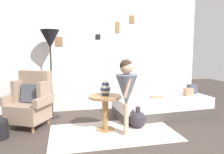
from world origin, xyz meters
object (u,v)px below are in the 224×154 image
object	(u,v)px
demijohn_near	(138,119)
daybed	(162,106)
armchair	(31,102)
person_child	(126,87)
book_on_daybed	(157,97)
vase_striped	(105,89)
floor_lamp	(50,42)
side_table	(105,106)

from	to	relation	value
demijohn_near	daybed	bearing A→B (deg)	38.10
armchair	person_child	bearing A→B (deg)	-27.32
person_child	book_on_daybed	size ratio (longest dim) A/B	5.45
daybed	book_on_daybed	xyz separation A→B (m)	(-0.16, -0.09, 0.22)
armchair	person_child	size ratio (longest dim) A/B	0.81
demijohn_near	vase_striped	bearing A→B (deg)	172.21
floor_lamp	person_child	world-z (taller)	floor_lamp
floor_lamp	vase_striped	bearing A→B (deg)	-44.74
person_child	daybed	bearing A→B (deg)	39.29
side_table	demijohn_near	size ratio (longest dim) A/B	1.57
armchair	demijohn_near	distance (m)	1.91
floor_lamp	demijohn_near	world-z (taller)	floor_lamp
side_table	book_on_daybed	world-z (taller)	side_table
daybed	floor_lamp	bearing A→B (deg)	169.23
armchair	floor_lamp	bearing A→B (deg)	52.55
floor_lamp	book_on_daybed	world-z (taller)	floor_lamp
side_table	floor_lamp	distance (m)	1.69
armchair	person_child	xyz separation A→B (m)	(1.52, -0.79, 0.33)
side_table	floor_lamp	world-z (taller)	floor_lamp
floor_lamp	person_child	size ratio (longest dim) A/B	1.44
side_table	vase_striped	bearing A→B (deg)	76.40
daybed	book_on_daybed	world-z (taller)	book_on_daybed
book_on_daybed	demijohn_near	world-z (taller)	book_on_daybed
daybed	floor_lamp	distance (m)	2.56
armchair	demijohn_near	bearing A→B (deg)	-16.21
side_table	book_on_daybed	size ratio (longest dim) A/B	2.67
floor_lamp	side_table	bearing A→B (deg)	-47.05
person_child	side_table	bearing A→B (deg)	135.56
daybed	vase_striped	bearing A→B (deg)	-159.07
daybed	side_table	world-z (taller)	side_table
armchair	book_on_daybed	xyz separation A→B (m)	(2.36, -0.05, -0.02)
daybed	vase_striped	world-z (taller)	vase_striped
person_child	book_on_daybed	distance (m)	1.18
side_table	daybed	bearing A→B (deg)	23.01
daybed	book_on_daybed	bearing A→B (deg)	-151.98
person_child	demijohn_near	distance (m)	0.73
side_table	book_on_daybed	xyz separation A→B (m)	(1.12, 0.46, -0.00)
side_table	vase_striped	xyz separation A→B (m)	(0.01, 0.06, 0.28)
vase_striped	floor_lamp	bearing A→B (deg)	135.26
armchair	demijohn_near	world-z (taller)	armchair
book_on_daybed	demijohn_near	xyz separation A→B (m)	(-0.56, -0.48, -0.27)
vase_striped	demijohn_near	bearing A→B (deg)	-7.79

